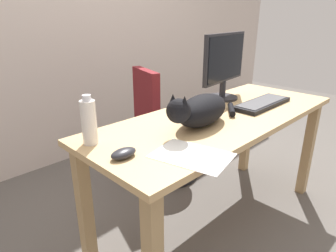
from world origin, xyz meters
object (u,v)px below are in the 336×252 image
(keyboard, at_px, (262,103))
(cat, at_px, (200,110))
(computer_mouse, at_px, (124,153))
(office_chair, at_px, (163,133))
(monitor, at_px, (224,64))
(water_bottle, at_px, (89,122))

(keyboard, distance_m, cat, 0.54)
(keyboard, xyz_separation_m, computer_mouse, (-1.02, 0.03, 0.00))
(office_chair, bearing_deg, monitor, -77.43)
(monitor, bearing_deg, keyboard, -81.75)
(cat, xyz_separation_m, water_bottle, (-0.50, 0.19, 0.02))
(cat, relative_size, computer_mouse, 5.54)
(office_chair, height_order, computer_mouse, office_chair)
(keyboard, height_order, computer_mouse, computer_mouse)
(keyboard, bearing_deg, water_bottle, 167.12)
(keyboard, bearing_deg, office_chair, 101.00)
(water_bottle, bearing_deg, monitor, 1.63)
(keyboard, height_order, cat, cat)
(monitor, bearing_deg, cat, -156.40)
(monitor, height_order, keyboard, monitor)
(monitor, bearing_deg, computer_mouse, -166.55)
(office_chair, xyz_separation_m, cat, (-0.40, -0.68, 0.43))
(office_chair, distance_m, keyboard, 0.82)
(cat, relative_size, water_bottle, 2.85)
(keyboard, xyz_separation_m, cat, (-0.54, 0.05, 0.07))
(keyboard, distance_m, water_bottle, 1.07)
(cat, bearing_deg, water_bottle, 159.25)
(monitor, distance_m, cat, 0.56)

